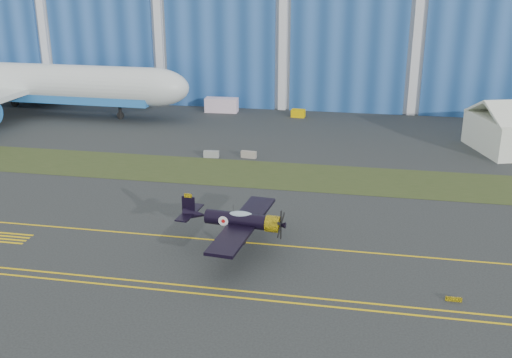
% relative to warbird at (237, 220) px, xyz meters
% --- Properties ---
extents(ground, '(260.00, 260.00, 0.00)m').
position_rel_warbird_xyz_m(ground, '(-4.28, 6.69, -2.95)').
color(ground, '#2E3232').
rests_on(ground, ground).
extents(grass_median, '(260.00, 10.00, 0.02)m').
position_rel_warbird_xyz_m(grass_median, '(-4.28, 20.69, -2.93)').
color(grass_median, '#475128').
rests_on(grass_median, ground).
extents(hangar, '(220.00, 45.70, 30.00)m').
position_rel_warbird_xyz_m(hangar, '(-4.28, 78.48, 12.01)').
color(hangar, silver).
rests_on(hangar, ground).
extents(taxiway_centreline, '(200.00, 0.20, 0.02)m').
position_rel_warbird_xyz_m(taxiway_centreline, '(-4.28, 1.69, -2.94)').
color(taxiway_centreline, yellow).
rests_on(taxiway_centreline, ground).
extents(edge_line_near, '(80.00, 0.20, 0.02)m').
position_rel_warbird_xyz_m(edge_line_near, '(-4.28, -7.81, -2.94)').
color(edge_line_near, yellow).
rests_on(edge_line_near, ground).
extents(edge_line_far, '(80.00, 0.20, 0.02)m').
position_rel_warbird_xyz_m(edge_line_far, '(-4.28, -6.81, -2.94)').
color(edge_line_far, yellow).
rests_on(edge_line_far, ground).
extents(guard_board_right, '(1.20, 0.15, 0.35)m').
position_rel_warbird_xyz_m(guard_board_right, '(17.72, -5.31, -2.77)').
color(guard_board_right, yellow).
rests_on(guard_board_right, ground).
extents(warbird, '(11.74, 13.68, 3.76)m').
position_rel_warbird_xyz_m(warbird, '(0.00, 0.00, 0.00)').
color(warbird, black).
rests_on(warbird, ground).
extents(jetliner, '(71.43, 61.12, 24.36)m').
position_rel_warbird_xyz_m(jetliner, '(-48.69, 44.54, 9.23)').
color(jetliner, silver).
rests_on(jetliner, ground).
extents(shipping_container, '(5.64, 2.42, 2.41)m').
position_rel_warbird_xyz_m(shipping_container, '(-14.23, 52.05, -1.74)').
color(shipping_container, silver).
rests_on(shipping_container, ground).
extents(tug, '(2.32, 1.58, 1.29)m').
position_rel_warbird_xyz_m(tug, '(-0.78, 50.75, -2.30)').
color(tug, '#EEBF00').
rests_on(tug, ground).
extents(barrier_a, '(2.05, 0.78, 0.90)m').
position_rel_warbird_xyz_m(barrier_a, '(-9.22, 26.12, -2.50)').
color(barrier_a, gray).
rests_on(barrier_a, ground).
extents(barrier_b, '(2.05, 0.82, 0.90)m').
position_rel_warbird_xyz_m(barrier_b, '(-4.37, 26.88, -2.50)').
color(barrier_b, gray).
rests_on(barrier_b, ground).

